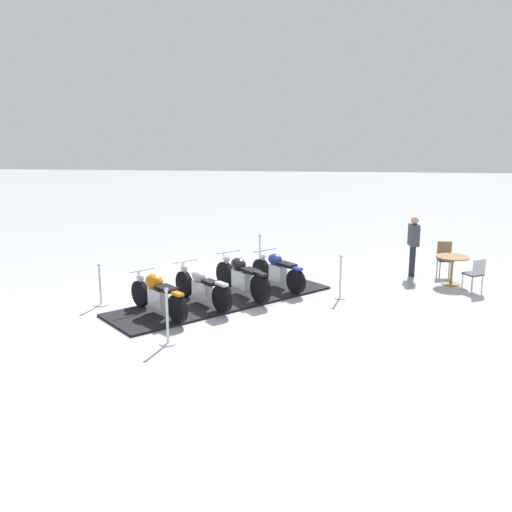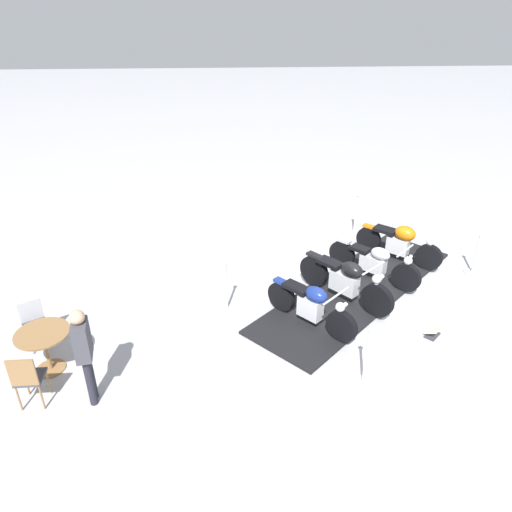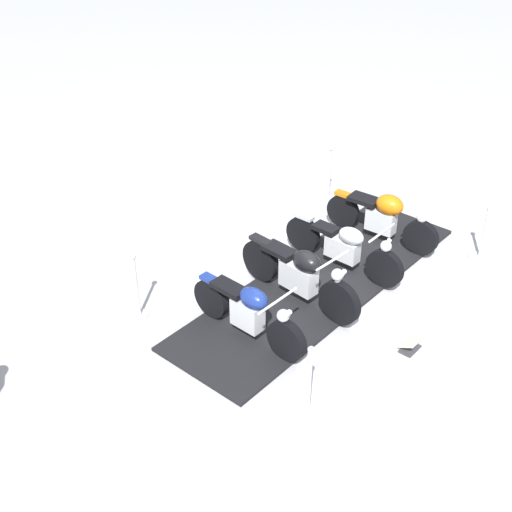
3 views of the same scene
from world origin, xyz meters
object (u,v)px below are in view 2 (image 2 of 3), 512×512
motorcycle_black (346,280)px  cafe_table (44,342)px  motorcycle_navy (311,305)px  info_placard (433,333)px  stanchion_right_front (365,364)px  cafe_chair_near_table (28,377)px  motorcycle_chrome (375,262)px  cafe_chair_across_table (34,321)px  bystander_person (84,349)px  stanchion_left_rear (355,221)px  stanchion_left_front (226,292)px  motorcycle_copper (400,242)px  stanchion_right_rear (474,261)px

motorcycle_black → cafe_table: (1.73, -5.49, 0.06)m
motorcycle_navy → info_placard: (0.44, 2.26, -0.44)m
stanchion_right_front → cafe_chair_near_table: (0.15, -5.25, 0.18)m
motorcycle_chrome → cafe_chair_near_table: size_ratio=1.70×
motorcycle_black → cafe_chair_across_table: size_ratio=2.08×
stanchion_right_front → cafe_chair_across_table: bearing=-103.7°
stanchion_right_front → bystander_person: size_ratio=0.67×
stanchion_left_rear → stanchion_right_front: 5.82m
cafe_chair_near_table → stanchion_right_front: bearing=-89.5°
stanchion_left_rear → motorcycle_black: bearing=-17.6°
cafe_table → cafe_chair_near_table: size_ratio=0.89×
motorcycle_navy → stanchion_right_front: stanchion_right_front is taller
stanchion_left_front → cafe_chair_across_table: stanchion_left_front is taller
motorcycle_navy → motorcycle_chrome: 2.36m
motorcycle_navy → motorcycle_chrome: size_ratio=0.94×
stanchion_left_front → cafe_table: (1.60, -3.04, 0.18)m
motorcycle_chrome → stanchion_left_rear: stanchion_left_rear is taller
motorcycle_chrome → bystander_person: (3.33, -5.43, 0.55)m
motorcycle_navy → info_placard: size_ratio=4.27×
motorcycle_navy → motorcycle_copper: motorcycle_copper is taller
stanchion_right_rear → motorcycle_navy: bearing=-66.3°
stanchion_right_front → bystander_person: bystander_person is taller
motorcycle_copper → info_placard: motorcycle_copper is taller
motorcycle_black → stanchion_right_rear: bearing=66.5°
motorcycle_chrome → info_placard: bearing=-29.3°
motorcycle_black → cafe_chair_near_table: motorcycle_black is taller
motorcycle_copper → stanchion_right_rear: stanchion_right_rear is taller
stanchion_left_front → cafe_chair_across_table: 3.58m
stanchion_left_rear → cafe_chair_near_table: bearing=-48.2°
stanchion_right_front → bystander_person: (0.10, -4.35, 0.63)m
stanchion_left_front → cafe_chair_near_table: (2.43, -3.02, 0.16)m
info_placard → stanchion_left_front: bearing=-60.5°
stanchion_right_front → stanchion_left_front: bearing=-135.8°
info_placard → stanchion_left_rear: bearing=-129.5°
info_placard → motorcycle_black: bearing=-85.9°
info_placard → cafe_table: 6.94m
motorcycle_chrome → cafe_chair_near_table: 7.17m
stanchion_right_front → info_placard: size_ratio=3.07×
motorcycle_copper → cafe_table: motorcycle_copper is taller
motorcycle_chrome → stanchion_right_rear: size_ratio=1.66×
cafe_table → cafe_chair_near_table: bearing=1.1°
motorcycle_copper → info_placard: (2.90, -0.28, -0.47)m
motorcycle_chrome → bystander_person: bearing=-102.9°
stanchion_left_rear → stanchion_right_rear: 3.19m
info_placard → cafe_chair_across_table: bearing=-46.0°
stanchion_right_rear → info_placard: size_ratio=2.73×
stanchion_right_rear → cafe_table: bearing=-72.7°
info_placard → cafe_table: (0.47, -6.91, 0.53)m
motorcycle_navy → info_placard: 2.34m
motorcycle_black → stanchion_left_front: 2.46m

